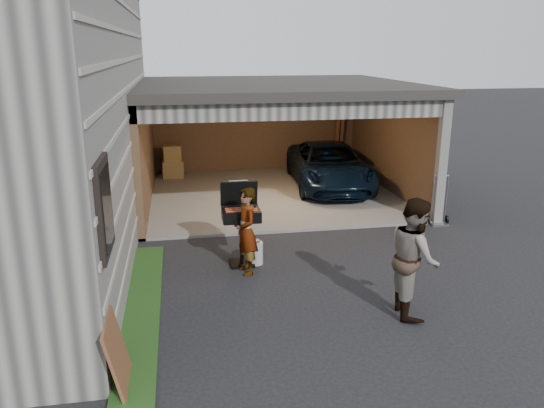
{
  "coord_description": "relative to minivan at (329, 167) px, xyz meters",
  "views": [
    {
      "loc": [
        -1.61,
        -6.73,
        3.72
      ],
      "look_at": [
        -0.09,
        1.83,
        1.15
      ],
      "focal_mm": 35.0,
      "sensor_mm": 36.0,
      "label": 1
    }
  ],
  "objects": [
    {
      "name": "man",
      "position": [
        -0.8,
        -7.1,
        0.28
      ],
      "size": [
        0.77,
        0.93,
        1.73
      ],
      "primitive_type": "imported",
      "rotation": [
        0.0,
        0.0,
        1.43
      ],
      "color": "#3F2519",
      "rests_on": "ground"
    },
    {
      "name": "woman",
      "position": [
        -2.96,
        -5.27,
        0.17
      ],
      "size": [
        0.45,
        0.61,
        1.5
      ],
      "primitive_type": "imported",
      "rotation": [
        0.0,
        0.0,
        -1.39
      ],
      "color": "silver",
      "rests_on": "ground"
    },
    {
      "name": "garage",
      "position": [
        -1.64,
        -0.11,
        1.28
      ],
      "size": [
        6.8,
        6.3,
        2.9
      ],
      "color": "#605E59",
      "rests_on": "ground"
    },
    {
      "name": "hand_truck",
      "position": [
        1.5,
        -3.43,
        -0.37
      ],
      "size": [
        0.47,
        0.37,
        1.11
      ],
      "rotation": [
        0.0,
        0.0,
        -0.11
      ],
      "color": "gray",
      "rests_on": "ground"
    },
    {
      "name": "groundcover_strip",
      "position": [
        -4.65,
        -7.9,
        -0.56
      ],
      "size": [
        0.5,
        8.0,
        0.06
      ],
      "primitive_type": "cube",
      "color": "#193814",
      "rests_on": "ground"
    },
    {
      "name": "ground",
      "position": [
        -2.4,
        -6.9,
        -0.59
      ],
      "size": [
        80.0,
        80.0,
        0.0
      ],
      "primitive_type": "plane",
      "color": "black",
      "rests_on": "ground"
    },
    {
      "name": "propane_tank",
      "position": [
        -2.76,
        -4.9,
        -0.38
      ],
      "size": [
        0.32,
        0.32,
        0.4
      ],
      "primitive_type": "cylinder",
      "rotation": [
        0.0,
        0.0,
        -0.23
      ],
      "color": "#B6B8B3",
      "rests_on": "ground"
    },
    {
      "name": "minivan",
      "position": [
        0.0,
        0.0,
        0.0
      ],
      "size": [
        2.31,
        4.37,
        1.17
      ],
      "primitive_type": "imported",
      "rotation": [
        0.0,
        0.0,
        -0.09
      ],
      "color": "black",
      "rests_on": "ground"
    },
    {
      "name": "bbq_grill",
      "position": [
        -3.0,
        -4.86,
        0.28
      ],
      "size": [
        0.66,
        0.58,
        1.46
      ],
      "color": "black",
      "rests_on": "ground"
    },
    {
      "name": "plywood_panel",
      "position": [
        -4.8,
        -8.22,
        -0.16
      ],
      "size": [
        0.22,
        0.78,
        0.86
      ],
      "primitive_type": "cube",
      "rotation": [
        0.0,
        -0.21,
        0.0
      ],
      "color": "brown",
      "rests_on": "ground"
    }
  ]
}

